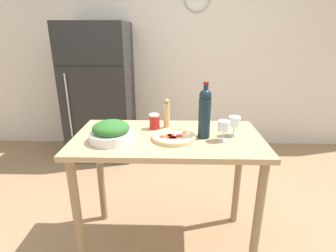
{
  "coord_description": "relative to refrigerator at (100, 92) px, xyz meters",
  "views": [
    {
      "loc": [
        0.05,
        -1.63,
        1.55
      ],
      "look_at": [
        0.0,
        0.03,
        0.96
      ],
      "focal_mm": 28.0,
      "sensor_mm": 36.0,
      "label": 1
    }
  ],
  "objects": [
    {
      "name": "ground_plane",
      "position": [
        0.91,
        -1.63,
        -0.84
      ],
      "size": [
        14.0,
        14.0,
        0.0
      ],
      "primitive_type": "plane",
      "color": "#9E7A56"
    },
    {
      "name": "salad_bowl",
      "position": [
        0.55,
        -1.72,
        0.12
      ],
      "size": [
        0.28,
        0.28,
        0.13
      ],
      "color": "white",
      "rests_on": "prep_counter"
    },
    {
      "name": "refrigerator",
      "position": [
        0.0,
        0.0,
        0.0
      ],
      "size": [
        0.79,
        0.72,
        1.68
      ],
      "color": "black",
      "rests_on": "ground_plane"
    },
    {
      "name": "pepper_mill",
      "position": [
        0.9,
        -1.47,
        0.16
      ],
      "size": [
        0.04,
        0.04,
        0.22
      ],
      "color": "tan",
      "rests_on": "prep_counter"
    },
    {
      "name": "wall_back",
      "position": [
        0.91,
        0.4,
        0.46
      ],
      "size": [
        6.4,
        0.09,
        2.6
      ],
      "color": "silver",
      "rests_on": "ground_plane"
    },
    {
      "name": "wine_bottle",
      "position": [
        1.15,
        -1.64,
        0.23
      ],
      "size": [
        0.08,
        0.08,
        0.37
      ],
      "color": "#142833",
      "rests_on": "prep_counter"
    },
    {
      "name": "prep_counter",
      "position": [
        0.91,
        -1.63,
        -0.08
      ],
      "size": [
        1.26,
        0.67,
        0.9
      ],
      "color": "tan",
      "rests_on": "ground_plane"
    },
    {
      "name": "wine_glass_far",
      "position": [
        1.35,
        -1.6,
        0.15
      ],
      "size": [
        0.08,
        0.08,
        0.13
      ],
      "color": "silver",
      "rests_on": "prep_counter"
    },
    {
      "name": "salt_canister",
      "position": [
        0.81,
        -1.48,
        0.11
      ],
      "size": [
        0.07,
        0.07,
        0.11
      ],
      "color": "#B2231E",
      "rests_on": "prep_counter"
    },
    {
      "name": "homemade_pizza",
      "position": [
        0.95,
        -1.68,
        0.07
      ],
      "size": [
        0.29,
        0.29,
        0.03
      ],
      "color": "#DBC189",
      "rests_on": "prep_counter"
    },
    {
      "name": "wine_glass_near",
      "position": [
        1.27,
        -1.7,
        0.15
      ],
      "size": [
        0.08,
        0.08,
        0.13
      ],
      "color": "silver",
      "rests_on": "prep_counter"
    }
  ]
}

